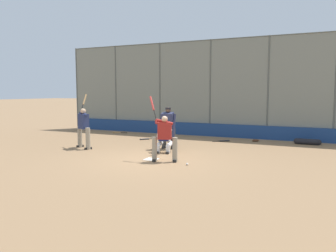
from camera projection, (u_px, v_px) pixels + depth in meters
ground_plane at (151, 159)px, 11.07m from camera, size 160.00×160.00×0.00m
home_plate_marker at (151, 159)px, 11.07m from camera, size 0.43×0.43×0.01m
backstop_fence at (210, 86)px, 16.73m from camera, size 17.27×0.08×4.92m
padding_wall at (209, 130)px, 16.88m from camera, size 16.85×0.18×0.65m
bleachers_beyond at (195, 124)px, 19.56m from camera, size 12.04×1.95×1.16m
batter_at_plate at (164, 137)px, 10.66m from camera, size 1.11×0.56×2.13m
catcher_behind_plate at (164, 137)px, 12.23m from camera, size 0.63×0.74×1.14m
umpire_home at (168, 127)px, 13.04m from camera, size 0.68×0.44×1.67m
batter_on_deck at (84, 127)px, 13.17m from camera, size 0.87×0.94×2.18m
spare_bat_near_backstop at (223, 141)px, 15.04m from camera, size 0.67×0.60×0.07m
spare_bat_by_padding at (118, 132)px, 18.18m from camera, size 0.89×0.13×0.07m
spare_bat_third_base_side at (146, 139)px, 15.62m from camera, size 0.58×0.62×0.07m
fielding_glove_on_dirt at (255, 140)px, 15.04m from camera, size 0.30×0.22×0.11m
baseball_loose at (187, 164)px, 10.19m from camera, size 0.07×0.07×0.07m
equipment_bag_dugout_side at (307, 142)px, 14.17m from camera, size 1.12×0.25×0.25m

